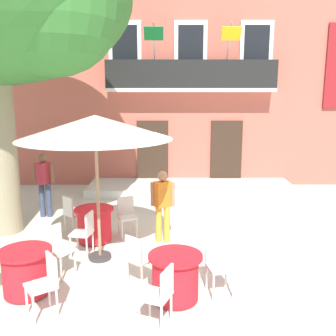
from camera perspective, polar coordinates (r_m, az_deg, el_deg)
ground_plane at (r=8.67m, az=0.64°, el=-10.59°), size 120.00×120.00×0.00m
building_facade at (r=15.05m, az=3.10°, el=13.32°), size 13.00×5.09×7.50m
entrance_step_platform at (r=12.53m, az=3.59°, el=-3.02°), size 6.80×1.84×0.25m
cafe_table_near_tree at (r=6.71m, az=-20.80°, el=-14.58°), size 0.86×0.86×0.76m
cafe_chair_near_tree_0 at (r=7.14m, az=-16.45°, el=-11.47°), size 0.55×0.55×0.91m
cafe_chair_near_tree_2 at (r=6.01m, az=-18.13°, el=-16.07°), size 0.56×0.56×0.91m
cafe_table_middle at (r=6.14m, az=1.24°, el=-16.31°), size 0.86×0.86×0.76m
cafe_chair_middle_0 at (r=6.34m, az=7.88°, el=-14.08°), size 0.48×0.48×0.91m
cafe_chair_middle_1 at (r=6.48m, az=-4.45°, el=-13.41°), size 0.56×0.56×0.91m
cafe_chair_middle_2 at (r=5.44m, az=-1.09°, el=-18.56°), size 0.52×0.52×0.91m
cafe_table_front at (r=8.50m, az=-11.08°, el=-8.44°), size 0.86×0.86×0.76m
cafe_chair_front_0 at (r=7.77m, az=-12.51°, el=-9.35°), size 0.46×0.46×0.91m
cafe_chair_front_1 at (r=8.64m, az=-6.22°, el=-6.98°), size 0.51×0.51×0.91m
cafe_chair_front_2 at (r=9.00m, az=-14.34°, el=-6.52°), size 0.57×0.57×0.91m
cafe_umbrella at (r=7.09m, az=-10.96°, el=6.06°), size 2.90×2.90×2.85m
pedestrian_near_entrance at (r=10.31m, az=-18.30°, el=-1.95°), size 0.53×0.40×1.70m
pedestrian_mid_plaza at (r=8.16m, az=-0.71°, el=-5.29°), size 0.53×0.36×1.60m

